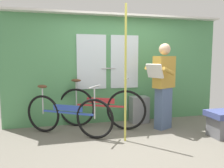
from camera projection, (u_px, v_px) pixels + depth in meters
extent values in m
cube|color=#666056|center=(139.00, 143.00, 3.72)|extent=(5.57, 4.20, 0.04)
cube|color=#4C8C56|center=(117.00, 70.00, 4.85)|extent=(4.57, 0.08, 2.19)
cube|color=silver|center=(92.00, 62.00, 4.64)|extent=(0.60, 0.02, 1.10)
cube|color=silver|center=(125.00, 62.00, 4.82)|extent=(0.60, 0.02, 1.10)
cylinder|color=#B2B2B7|center=(109.00, 68.00, 4.72)|extent=(0.28, 0.02, 0.02)
cube|color=silver|center=(118.00, 15.00, 4.62)|extent=(4.57, 0.28, 0.04)
torus|color=black|center=(126.00, 110.00, 4.31)|extent=(0.69, 0.39, 0.76)
torus|color=black|center=(77.00, 107.00, 4.54)|extent=(0.69, 0.39, 0.76)
cube|color=red|center=(101.00, 106.00, 4.42)|extent=(0.85, 0.47, 0.03)
cube|color=red|center=(101.00, 100.00, 4.41)|extent=(0.50, 0.28, 0.10)
cylinder|color=#B7B7BC|center=(76.00, 94.00, 4.51)|extent=(0.02, 0.02, 0.54)
ellipsoid|color=brown|center=(76.00, 80.00, 4.48)|extent=(0.22, 0.17, 0.06)
cylinder|color=#B7B7BC|center=(126.00, 95.00, 4.28)|extent=(0.02, 0.02, 0.58)
cylinder|color=#B7B7BC|center=(126.00, 79.00, 4.25)|extent=(0.23, 0.40, 0.02)
torus|color=black|center=(95.00, 119.00, 3.83)|extent=(0.59, 0.42, 0.68)
torus|color=black|center=(43.00, 114.00, 4.18)|extent=(0.59, 0.42, 0.68)
cube|color=#2D4CB2|center=(68.00, 113.00, 4.00)|extent=(0.82, 0.58, 0.03)
cube|color=#2D4CB2|center=(68.00, 108.00, 3.99)|extent=(0.48, 0.34, 0.10)
cylinder|color=#B7B7BC|center=(43.00, 100.00, 4.16)|extent=(0.02, 0.02, 0.50)
ellipsoid|color=brown|center=(42.00, 86.00, 4.13)|extent=(0.22, 0.19, 0.06)
cylinder|color=#B7B7BC|center=(95.00, 103.00, 3.80)|extent=(0.02, 0.02, 0.54)
cylinder|color=#B7B7BC|center=(94.00, 87.00, 3.77)|extent=(0.27, 0.38, 0.02)
cube|color=slate|center=(163.00, 108.00, 4.39)|extent=(0.36, 0.30, 0.79)
cube|color=#B78C33|center=(164.00, 72.00, 4.32)|extent=(0.49, 0.37, 0.59)
sphere|color=tan|center=(165.00, 49.00, 4.27)|extent=(0.21, 0.21, 0.21)
cube|color=silver|center=(155.00, 71.00, 4.13)|extent=(0.24, 0.35, 0.26)
cylinder|color=#B78C33|center=(169.00, 71.00, 4.07)|extent=(0.31, 0.19, 0.17)
cylinder|color=#B78C33|center=(151.00, 70.00, 4.38)|extent=(0.31, 0.19, 0.17)
cube|color=gray|center=(139.00, 109.00, 4.83)|extent=(0.37, 0.28, 0.55)
cylinder|color=#C6C14C|center=(125.00, 74.00, 3.65)|extent=(0.04, 0.04, 2.19)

